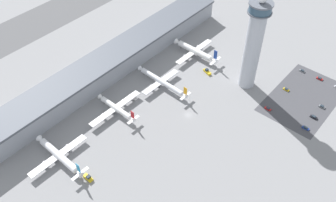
% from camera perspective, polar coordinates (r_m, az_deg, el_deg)
% --- Properties ---
extents(ground_plane, '(1000.00, 1000.00, 0.00)m').
position_cam_1_polar(ground_plane, '(244.81, 3.11, -2.17)').
color(ground_plane, gray).
extents(terminal_building, '(215.56, 25.00, 16.07)m').
position_cam_1_polar(terminal_building, '(275.51, -8.38, 5.90)').
color(terminal_building, '#9399A3').
rests_on(terminal_building, ground).
extents(runway_strip, '(323.35, 44.00, 0.01)m').
position_cam_1_polar(runway_strip, '(348.98, -19.60, 11.10)').
color(runway_strip, '#515154').
rests_on(runway_strip, ground).
extents(control_tower, '(15.18, 15.18, 70.14)m').
position_cam_1_polar(control_tower, '(250.96, 12.91, 8.53)').
color(control_tower, '#ADB2BC').
rests_on(control_tower, ground).
extents(parking_lot_surface, '(64.00, 40.00, 0.01)m').
position_cam_1_polar(parking_lot_surface, '(272.15, 19.97, 0.41)').
color(parking_lot_surface, '#424247').
rests_on(parking_lot_surface, ground).
extents(airplane_gate_alpha, '(38.89, 40.13, 12.67)m').
position_cam_1_polar(airplane_gate_alpha, '(226.89, -16.28, -7.99)').
color(airplane_gate_alpha, white).
rests_on(airplane_gate_alpha, ground).
extents(airplane_gate_bravo, '(41.63, 33.45, 11.39)m').
position_cam_1_polar(airplane_gate_bravo, '(245.54, -7.91, -1.08)').
color(airplane_gate_bravo, white).
rests_on(airplane_gate_bravo, ground).
extents(airplane_gate_charlie, '(33.65, 45.42, 11.58)m').
position_cam_1_polar(airplane_gate_charlie, '(262.16, -0.95, 2.95)').
color(airplane_gate_charlie, silver).
rests_on(airplane_gate_charlie, ground).
extents(airplane_gate_delta, '(39.62, 39.92, 13.95)m').
position_cam_1_polar(airplane_gate_delta, '(290.05, 4.15, 7.59)').
color(airplane_gate_delta, white).
rests_on(airplane_gate_delta, ground).
extents(service_truck_catering, '(3.75, 6.72, 3.08)m').
position_cam_1_polar(service_truck_catering, '(256.17, -5.46, 0.60)').
color(service_truck_catering, black).
rests_on(service_truck_catering, ground).
extents(service_truck_fuel, '(2.51, 6.15, 2.99)m').
position_cam_1_polar(service_truck_fuel, '(217.39, -12.08, -11.36)').
color(service_truck_fuel, black).
rests_on(service_truck_fuel, ground).
extents(service_truck_baggage, '(4.43, 7.35, 3.03)m').
position_cam_1_polar(service_truck_baggage, '(276.74, 5.98, 4.48)').
color(service_truck_baggage, black).
rests_on(service_truck_baggage, ground).
extents(car_blue_compact, '(1.89, 4.16, 1.52)m').
position_cam_1_polar(car_blue_compact, '(269.43, 22.40, -0.80)').
color(car_blue_compact, black).
rests_on(car_blue_compact, ground).
extents(car_white_wagon, '(1.75, 4.29, 1.50)m').
position_cam_1_polar(car_white_wagon, '(293.83, 19.76, 4.34)').
color(car_white_wagon, black).
rests_on(car_white_wagon, ground).
extents(car_red_hatchback, '(2.02, 4.63, 1.43)m').
position_cam_1_polar(car_red_hatchback, '(256.57, 14.98, -1.13)').
color(car_red_hatchback, black).
rests_on(car_red_hatchback, ground).
extents(car_silver_sedan, '(1.87, 4.60, 1.41)m').
position_cam_1_polar(car_silver_sedan, '(251.59, 20.23, -3.88)').
color(car_silver_sedan, black).
rests_on(car_silver_sedan, ground).
extents(car_grey_coupe, '(1.83, 4.77, 1.54)m').
position_cam_1_polar(car_grey_coupe, '(260.21, 21.32, -2.30)').
color(car_grey_coupe, black).
rests_on(car_grey_coupe, ground).
extents(car_navy_sedan, '(2.00, 4.63, 1.43)m').
position_cam_1_polar(car_navy_sedan, '(291.42, 22.10, 3.19)').
color(car_navy_sedan, black).
rests_on(car_navy_sedan, ground).
extents(car_green_van, '(1.80, 4.33, 1.45)m').
position_cam_1_polar(car_green_van, '(274.18, 17.57, 1.70)').
color(car_green_van, black).
rests_on(car_green_van, ground).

